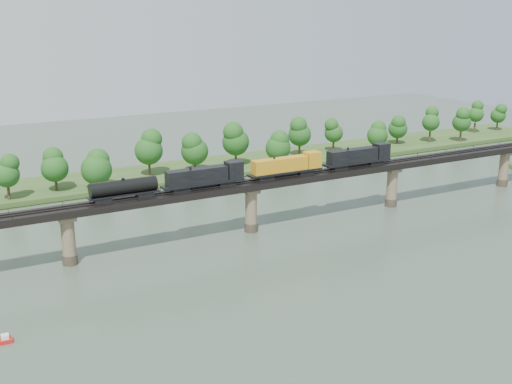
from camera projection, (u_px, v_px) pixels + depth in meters
name	position (u px, v px, depth m)	size (l,w,h in m)	color
ground	(328.00, 279.00, 118.08)	(400.00, 400.00, 0.00)	#364538
far_bank	(164.00, 174.00, 189.64)	(300.00, 24.00, 1.60)	#2D491D
bridge	(251.00, 208.00, 141.91)	(236.00, 30.00, 11.50)	#473A2D
bridge_superstructure	(251.00, 180.00, 140.17)	(220.00, 4.90, 0.75)	black
far_treeline	(141.00, 154.00, 179.88)	(289.06, 17.54, 13.60)	#382619
freight_train	(260.00, 170.00, 140.59)	(73.58, 2.87, 5.06)	black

